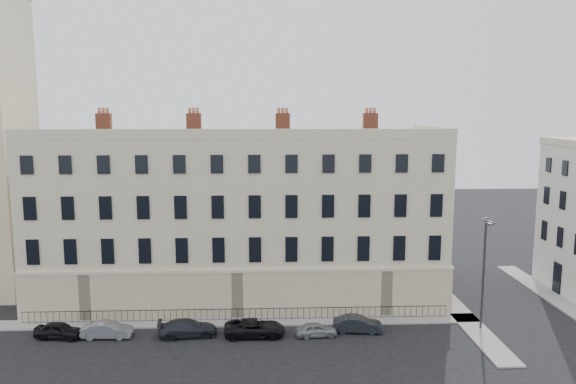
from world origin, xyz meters
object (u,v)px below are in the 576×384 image
at_px(car_a, 59,330).
at_px(car_d, 255,328).
at_px(car_c, 188,328).
at_px(streetlamp, 484,269).
at_px(car_f, 358,324).
at_px(car_b, 107,330).
at_px(car_e, 316,330).

height_order(car_a, car_d, car_d).
bearing_deg(car_c, streetlamp, -96.07).
distance_m(car_f, streetlamp, 10.79).
distance_m(car_b, streetlamp, 29.57).
bearing_deg(car_e, streetlamp, -92.01).
distance_m(car_c, car_d, 5.19).
xyz_separation_m(car_c, car_d, (5.19, -0.21, 0.00)).
bearing_deg(car_e, car_f, -82.75).
bearing_deg(car_f, car_d, 100.18).
xyz_separation_m(car_b, car_e, (16.07, -0.43, -0.08)).
distance_m(car_a, streetlamp, 33.18).
bearing_deg(car_b, car_a, 89.70).
bearing_deg(car_d, streetlamp, -89.12).
bearing_deg(car_d, car_c, 87.30).
bearing_deg(car_a, car_d, -83.10).
distance_m(car_b, car_d, 11.32).
bearing_deg(car_a, car_b, -83.25).
relative_size(car_a, car_d, 0.78).
distance_m(car_a, car_e, 19.72).
bearing_deg(car_f, car_b, 97.79).
bearing_deg(car_d, car_a, 88.66).
relative_size(car_d, car_f, 1.22).
xyz_separation_m(car_b, car_c, (6.13, 0.03, 0.03)).
relative_size(car_a, car_b, 0.96).
bearing_deg(car_f, streetlamp, -83.32).
relative_size(car_e, car_f, 0.83).
height_order(car_a, car_e, car_a).
height_order(car_a, car_f, car_f).
relative_size(car_b, streetlamp, 0.42).
bearing_deg(car_b, car_c, -88.91).
height_order(car_a, car_c, car_c).
xyz_separation_m(car_a, car_f, (23.03, 0.21, 0.01)).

